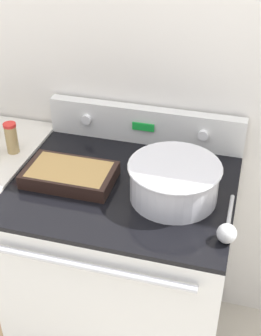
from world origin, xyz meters
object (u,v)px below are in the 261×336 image
(spice_jar_red_cap, at_px, (11,138))
(mixing_bowl, at_px, (174,179))
(casserole_dish, at_px, (70,174))
(ladle, at_px, (227,231))

(spice_jar_red_cap, bearing_deg, mixing_bowl, -9.07)
(mixing_bowl, bearing_deg, spice_jar_red_cap, 170.93)
(mixing_bowl, height_order, casserole_dish, mixing_bowl)
(mixing_bowl, xyz_separation_m, casserole_dish, (-0.38, -0.00, -0.05))
(mixing_bowl, xyz_separation_m, spice_jar_red_cap, (-0.66, 0.11, -0.00))
(mixing_bowl, relative_size, ladle, 1.24)
(ladle, relative_size, spice_jar_red_cap, 2.04)
(casserole_dish, relative_size, spice_jar_red_cap, 2.56)
(casserole_dish, distance_m, ladle, 0.60)
(mixing_bowl, xyz_separation_m, ladle, (0.20, -0.16, -0.05))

